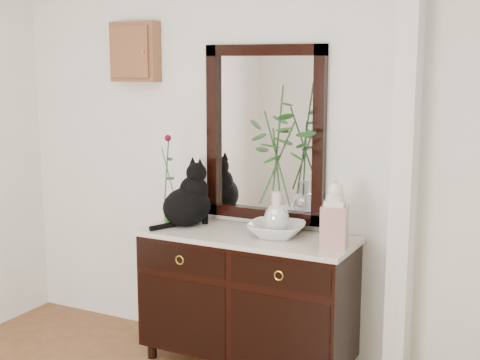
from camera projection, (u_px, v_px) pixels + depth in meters
The scene contains 10 objects.
wall_back at pixel (251, 147), 4.25m from camera, with size 3.60×0.04×2.70m, color white.
pilaster at pixel (405, 159), 3.73m from camera, with size 0.12×0.20×2.70m, color white.
sideboard at pixel (247, 293), 4.14m from camera, with size 1.33×0.52×0.82m.
wall_mirror at pixel (264, 134), 4.17m from camera, with size 0.80×0.06×1.10m.
key_cabinet at pixel (135, 52), 4.49m from camera, with size 0.35×0.10×0.40m, color brown.
cat at pixel (187, 194), 4.25m from camera, with size 0.29×0.35×0.41m, color black, non-canonical shape.
lotus_bowl at pixel (276, 230), 4.00m from camera, with size 0.34×0.34×0.08m, color silver.
vase_branches at pixel (277, 159), 3.92m from camera, with size 0.43×0.43×0.90m, color silver, non-canonical shape.
bud_vase_rose at pixel (167, 180), 4.22m from camera, with size 0.07×0.07×0.60m, color #2F6D2C, non-canonical shape.
ginger_jar at pixel (335, 214), 3.74m from camera, with size 0.14×0.14×0.39m, color silver, non-canonical shape.
Camera 1 is at (1.85, -1.81, 1.89)m, focal length 50.00 mm.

